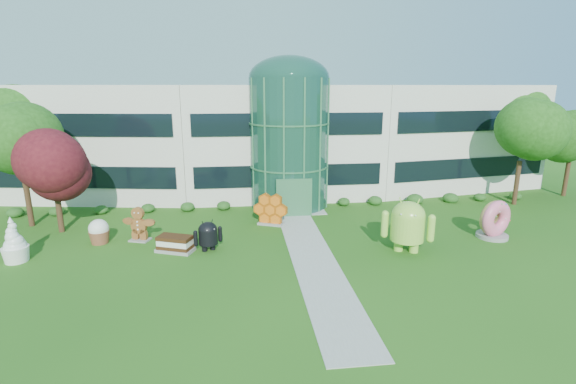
{
  "coord_description": "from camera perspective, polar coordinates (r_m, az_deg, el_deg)",
  "views": [
    {
      "loc": [
        -3.92,
        -19.81,
        9.23
      ],
      "look_at": [
        -0.8,
        6.0,
        2.6
      ],
      "focal_mm": 26.0,
      "sensor_mm": 36.0,
      "label": 1
    }
  ],
  "objects": [
    {
      "name": "ground",
      "position": [
        22.21,
        3.98,
        -10.29
      ],
      "size": [
        140.0,
        140.0,
        0.0
      ],
      "primitive_type": "plane",
      "color": "#215114",
      "rests_on": "ground"
    },
    {
      "name": "building",
      "position": [
        38.29,
        -0.98,
        7.43
      ],
      "size": [
        46.0,
        15.0,
        9.3
      ],
      "primitive_type": null,
      "color": "beige",
      "rests_on": "ground"
    },
    {
      "name": "atrium",
      "position": [
        32.35,
        0.13,
        6.61
      ],
      "size": [
        6.0,
        6.0,
        9.8
      ],
      "primitive_type": "cylinder",
      "color": "#194738",
      "rests_on": "ground"
    },
    {
      "name": "walkway",
      "position": [
        24.0,
        3.08,
        -8.28
      ],
      "size": [
        2.4,
        20.0,
        0.04
      ],
      "primitive_type": "cube",
      "color": "#9E9E93",
      "rests_on": "ground"
    },
    {
      "name": "tree_red",
      "position": [
        30.31,
        -29.17,
        0.6
      ],
      "size": [
        4.0,
        4.0,
        6.0
      ],
      "primitive_type": null,
      "color": "#3F0C14",
      "rests_on": "ground"
    },
    {
      "name": "trees_backdrop",
      "position": [
        33.43,
        -0.08,
        5.65
      ],
      "size": [
        52.0,
        8.0,
        8.4
      ],
      "primitive_type": null,
      "color": "#1D4711",
      "rests_on": "ground"
    },
    {
      "name": "android_green",
      "position": [
        24.58,
        16.07,
        -4.02
      ],
      "size": [
        3.64,
        3.13,
        3.48
      ],
      "primitive_type": null,
      "rotation": [
        0.0,
        0.0,
        -0.42
      ],
      "color": "#99D443",
      "rests_on": "ground"
    },
    {
      "name": "android_black",
      "position": [
        24.42,
        -10.89,
        -5.64
      ],
      "size": [
        2.1,
        1.79,
        2.01
      ],
      "primitive_type": null,
      "rotation": [
        0.0,
        0.0,
        0.41
      ],
      "color": "black",
      "rests_on": "ground"
    },
    {
      "name": "donut",
      "position": [
        28.91,
        26.35,
        -3.3
      ],
      "size": [
        2.61,
        1.88,
        2.46
      ],
      "primitive_type": null,
      "rotation": [
        0.0,
        0.0,
        0.35
      ],
      "color": "#FA5F80",
      "rests_on": "ground"
    },
    {
      "name": "gingerbread",
      "position": [
        27.03,
        -19.74,
        -4.12
      ],
      "size": [
        2.51,
        1.61,
        2.16
      ],
      "primitive_type": null,
      "rotation": [
        0.0,
        0.0,
        -0.33
      ],
      "color": "brown",
      "rests_on": "ground"
    },
    {
      "name": "ice_cream_sandwich",
      "position": [
        24.88,
        -15.19,
        -6.83
      ],
      "size": [
        2.35,
        1.75,
        0.94
      ],
      "primitive_type": null,
      "rotation": [
        0.0,
        0.0,
        -0.37
      ],
      "color": "black",
      "rests_on": "ground"
    },
    {
      "name": "honeycomb",
      "position": [
        28.42,
        -2.4,
        -2.57
      ],
      "size": [
        2.66,
        1.81,
        1.97
      ],
      "primitive_type": null,
      "rotation": [
        0.0,
        0.0,
        -0.4
      ],
      "color": "orange",
      "rests_on": "ground"
    },
    {
      "name": "froyo",
      "position": [
        26.82,
        -33.41,
        -5.48
      ],
      "size": [
        1.64,
        1.64,
        2.49
      ],
      "primitive_type": null,
      "rotation": [
        0.0,
        0.0,
        0.14
      ],
      "color": "white",
      "rests_on": "ground"
    },
    {
      "name": "cupcake",
      "position": [
        27.62,
        -24.44,
        -4.91
      ],
      "size": [
        1.55,
        1.55,
        1.5
      ],
      "primitive_type": null,
      "rotation": [
        0.0,
        0.0,
        0.29
      ],
      "color": "white",
      "rests_on": "ground"
    }
  ]
}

